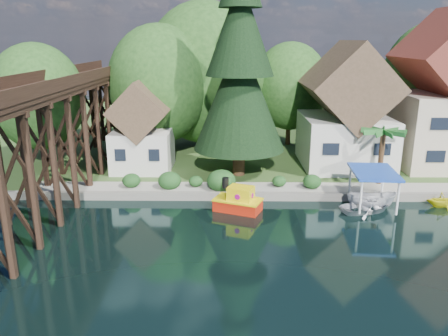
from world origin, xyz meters
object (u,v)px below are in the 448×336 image
Objects in this scene: trestle_bridge at (38,138)px; shed at (142,132)px; boat_yellow at (443,199)px; conifer at (240,67)px; house_center at (447,100)px; boat_white_a at (368,206)px; boat_canopy at (372,192)px; house_left at (346,115)px; palm_tree at (384,133)px; tugboat at (238,201)px.

shed is at bearing 61.81° from trestle_bridge.
shed is 3.38× the size of boat_yellow.
shed is 0.42× the size of conifer.
house_center is 3.55× the size of boat_white_a.
conifer is 14.47m from boat_white_a.
shed is at bearing 169.26° from conifer.
conifer reaches higher than boat_yellow.
boat_canopy is at bearing 3.57° from trestle_bridge.
conifer reaches higher than house_center.
house_left is 10.21m from boat_canopy.
trestle_bridge is at bearing -167.75° from palm_tree.
palm_tree reaches higher than boat_canopy.
house_left is 0.79× the size of house_center.
conifer is 7.99× the size of boat_yellow.
conifer reaches higher than shed.
palm_tree is 5.49m from boat_canopy.
shed is at bearing 133.92° from tugboat.
shed is 19.61m from boat_canopy.
boat_canopy is (22.75, 1.42, -4.16)m from trestle_bridge.
conifer is 4.74× the size of boat_white_a.
trestle_bridge reaches higher than boat_yellow.
shed is at bearing -175.76° from house_center.
palm_tree reaches higher than boat_white_a.
trestle_bridge is 4.01× the size of house_left.
shed is at bearing 44.53° from boat_white_a.
conifer is at bearing 32.84° from boat_white_a.
palm_tree is 2.02× the size of boat_yellow.
palm_tree reaches higher than boat_yellow.
tugboat reaches higher than boat_white_a.
palm_tree is 1.27× the size of tugboat.
shed is at bearing 168.42° from palm_tree.
shed reaches higher than boat_white_a.
boat_white_a is (22.32, 0.78, -4.94)m from trestle_bridge.
house_center reaches higher than boat_yellow.
palm_tree is at bearing 22.07° from tugboat.
shed is at bearing 155.98° from boat_canopy.
house_center is (32.00, 11.33, 1.07)m from trestle_bridge.
house_left reaches higher than boat_white_a.
house_left reaches higher than boat_yellow.
shed is 19.62m from boat_white_a.
tugboat reaches higher than boat_yellow.
conifer is 13.97m from boat_canopy.
house_left is (23.00, 10.83, -0.21)m from trestle_bridge.
boat_canopy reaches higher than tugboat.
house_left is 0.59× the size of conifer.
boat_canopy is at bearing -24.02° from shed.
house_center reaches higher than palm_tree.
conifer is 12.36m from palm_tree.
shed is 19.94m from palm_tree.
boat_white_a is (-0.68, -10.05, -4.73)m from house_left.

